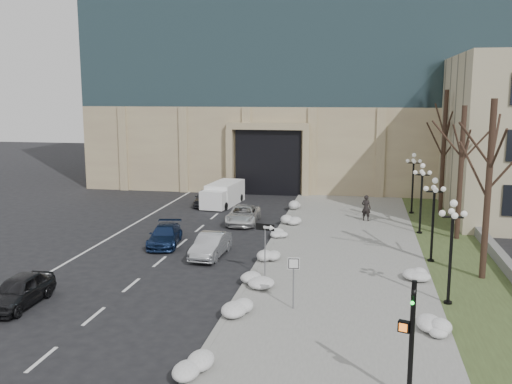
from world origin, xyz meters
TOP-DOWN VIEW (x-y plane):
  - ground at (0.00, 0.00)m, footprint 160.00×160.00m
  - sidewalk at (3.50, 14.00)m, footprint 9.00×40.00m
  - curb at (-1.00, 14.00)m, footprint 0.30×40.00m
  - grass_strip at (10.00, 14.00)m, footprint 4.00×40.00m
  - stone_wall at (12.00, 16.00)m, footprint 0.50×30.00m
  - office_tower at (-2.01, 43.58)m, footprint 40.00×24.70m
  - car_a at (-10.25, 2.54)m, footprint 1.67×4.07m
  - car_b at (-3.95, 11.48)m, footprint 1.63×4.16m
  - car_c at (-7.37, 13.38)m, footprint 2.43×4.50m
  - car_d at (-3.85, 20.08)m, footprint 2.37×4.69m
  - car_e at (-8.30, 25.99)m, footprint 1.98×4.02m
  - pedestrian at (4.81, 22.06)m, footprint 0.80×0.66m
  - box_truck at (-6.90, 26.49)m, footprint 2.58×5.96m
  - one_way_sign at (-0.11, 8.25)m, footprint 1.04×0.45m
  - keep_sign at (1.67, 4.10)m, footprint 0.51×0.10m
  - traffic_signal at (5.94, -2.62)m, footprint 0.66×0.87m
  - snow_clump_a at (-0.66, -2.12)m, footprint 1.10×1.60m
  - snow_clump_b at (-0.38, 2.91)m, footprint 1.10×1.60m
  - snow_clump_c at (-0.51, 6.85)m, footprint 1.10×1.60m
  - snow_clump_d at (-0.35, 11.22)m, footprint 1.10×1.60m
  - snow_clump_e at (-0.63, 16.54)m, footprint 1.10×1.60m
  - snow_clump_f at (-0.34, 20.15)m, footprint 1.10×1.60m
  - snow_clump_g at (-0.69, 25.16)m, footprint 1.10×1.60m
  - snow_clump_h at (7.31, 2.55)m, footprint 1.10×1.60m
  - snow_clump_i at (7.39, 8.79)m, footprint 1.10×1.60m
  - lamppost_a at (8.30, 6.00)m, footprint 1.18×1.18m
  - lamppost_b at (8.30, 12.50)m, footprint 1.18×1.18m
  - lamppost_c at (8.30, 19.00)m, footprint 1.18×1.18m
  - lamppost_d at (8.30, 25.50)m, footprint 1.18×1.18m
  - tree_near at (10.50, 10.00)m, footprint 3.20×3.20m
  - tree_mid at (10.50, 18.00)m, footprint 3.20×3.20m
  - tree_far at (10.50, 26.00)m, footprint 3.20×3.20m

SIDE VIEW (x-z plane):
  - ground at x=0.00m, z-range 0.00..0.00m
  - grass_strip at x=10.00m, z-range 0.00..0.10m
  - sidewalk at x=3.50m, z-range 0.00..0.12m
  - curb at x=-1.00m, z-range 0.00..0.14m
  - snow_clump_a at x=-0.66m, z-range 0.12..0.48m
  - snow_clump_b at x=-0.38m, z-range 0.12..0.48m
  - snow_clump_c at x=-0.51m, z-range 0.12..0.48m
  - snow_clump_d at x=-0.35m, z-range 0.12..0.48m
  - snow_clump_e at x=-0.63m, z-range 0.12..0.48m
  - snow_clump_f at x=-0.34m, z-range 0.12..0.48m
  - snow_clump_g at x=-0.69m, z-range 0.12..0.48m
  - snow_clump_h at x=7.31m, z-range 0.12..0.48m
  - snow_clump_i at x=7.39m, z-range 0.12..0.48m
  - stone_wall at x=12.00m, z-range 0.00..0.70m
  - car_c at x=-7.37m, z-range 0.00..1.24m
  - car_d at x=-3.85m, z-range 0.00..1.27m
  - car_e at x=-8.30m, z-range 0.00..1.32m
  - car_b at x=-3.95m, z-range 0.00..1.35m
  - car_a at x=-10.25m, z-range 0.00..1.38m
  - box_truck at x=-6.90m, z-range -0.03..1.81m
  - pedestrian at x=4.81m, z-range 0.12..2.01m
  - keep_sign at x=1.67m, z-range 0.56..2.95m
  - traffic_signal at x=5.94m, z-range -0.01..3.87m
  - one_way_sign at x=-0.11m, z-range 0.91..3.73m
  - lamppost_a at x=8.30m, z-range 0.69..5.45m
  - lamppost_b at x=8.30m, z-range 0.69..5.45m
  - lamppost_c at x=8.30m, z-range 0.69..5.45m
  - lamppost_d at x=8.30m, z-range 0.69..5.45m
  - tree_mid at x=10.50m, z-range 1.25..9.75m
  - tree_near at x=10.50m, z-range 1.33..10.33m
  - tree_far at x=10.50m, z-range 1.40..10.90m
  - office_tower at x=-2.01m, z-range 0.49..36.49m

